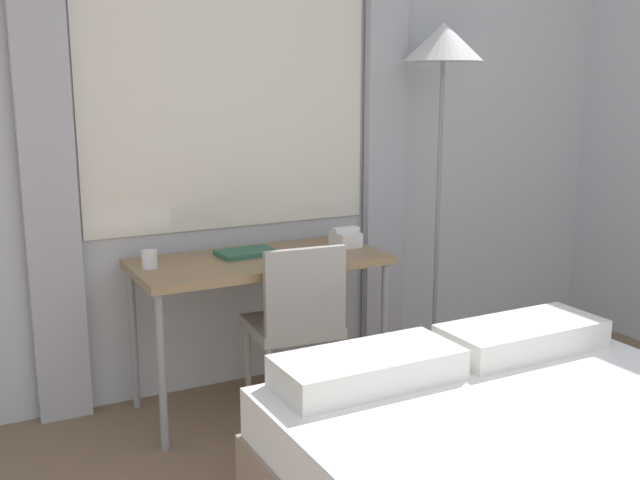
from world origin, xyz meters
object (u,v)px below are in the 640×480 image
at_px(mug, 150,259).
at_px(telephone, 346,238).
at_px(book, 246,252).
at_px(desk, 259,270).
at_px(standing_lamp, 443,69).
at_px(desk_chair, 296,319).

bearing_deg(mug, telephone, -0.98).
relative_size(telephone, book, 0.52).
distance_m(desk, book, 0.11).
height_order(standing_lamp, mug, standing_lamp).
relative_size(desk, book, 4.25).
relative_size(standing_lamp, mug, 22.86).
bearing_deg(desk, book, 116.63).
bearing_deg(mug, desk, -4.21).
height_order(desk_chair, mug, desk_chair).
bearing_deg(desk_chair, desk, 111.63).
distance_m(standing_lamp, telephone, 1.06).
bearing_deg(telephone, standing_lamp, 4.86).
xyz_separation_m(desk, standing_lamp, (1.11, 0.07, 0.96)).
height_order(desk, mug, mug).
relative_size(standing_lamp, book, 6.63).
bearing_deg(standing_lamp, telephone, -175.14).
xyz_separation_m(desk_chair, telephone, (0.42, 0.28, 0.29)).
distance_m(telephone, book, 0.53).
distance_m(standing_lamp, book, 1.45).
distance_m(standing_lamp, mug, 1.85).
bearing_deg(desk, standing_lamp, 3.79).
bearing_deg(desk_chair, telephone, 39.35).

